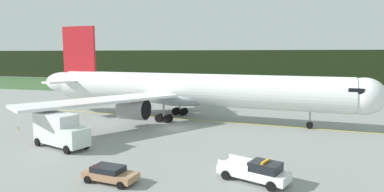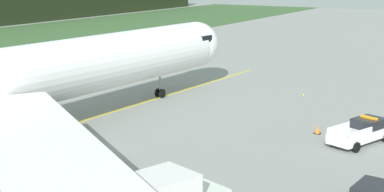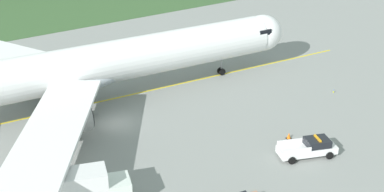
# 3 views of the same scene
# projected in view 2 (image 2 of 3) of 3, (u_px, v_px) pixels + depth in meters

# --- Properties ---
(ground) EXTENTS (320.00, 320.00, 0.00)m
(ground) POSITION_uv_depth(u_px,v_px,m) (80.00, 154.00, 39.30)
(ground) COLOR gray
(taxiway_centerline_main) EXTENTS (72.77, 5.21, 0.01)m
(taxiway_centerline_main) POSITION_uv_depth(u_px,v_px,m) (23.00, 139.00, 42.81)
(taxiway_centerline_main) COLOR yellow
(taxiway_centerline_main) RESTS_ON ground
(airliner) EXTENTS (54.72, 43.99, 14.88)m
(airliner) POSITION_uv_depth(u_px,v_px,m) (9.00, 82.00, 41.04)
(airliner) COLOR white
(airliner) RESTS_ON ground
(ops_pickup_truck) EXTENTS (6.06, 3.80, 1.94)m
(ops_pickup_truck) POSITION_uv_depth(u_px,v_px,m) (362.00, 132.00, 41.61)
(ops_pickup_truck) COLOR white
(ops_pickup_truck) RESTS_ON ground
(apron_cone) EXTENTS (0.53, 0.53, 0.67)m
(apron_cone) POSITION_uv_depth(u_px,v_px,m) (317.00, 130.00, 44.17)
(apron_cone) COLOR black
(apron_cone) RESTS_ON ground
(taxiway_edge_light_east) EXTENTS (0.12, 0.12, 0.41)m
(taxiway_edge_light_east) POSITION_uv_depth(u_px,v_px,m) (303.00, 94.00, 57.40)
(taxiway_edge_light_east) COLOR yellow
(taxiway_edge_light_east) RESTS_ON ground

